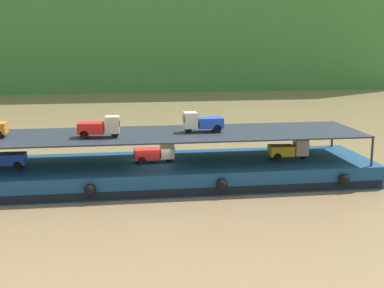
# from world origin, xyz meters

# --- Properties ---
(ground_plane) EXTENTS (400.00, 400.00, 0.00)m
(ground_plane) POSITION_xyz_m (0.00, 0.00, 0.00)
(ground_plane) COLOR olive
(cargo_barge) EXTENTS (30.66, 8.09, 1.50)m
(cargo_barge) POSITION_xyz_m (0.00, -0.03, 0.75)
(cargo_barge) COLOR navy
(cargo_barge) RESTS_ON ground
(cargo_rack) EXTENTS (29.06, 6.71, 2.00)m
(cargo_rack) POSITION_xyz_m (0.00, 0.00, 3.44)
(cargo_rack) COLOR #232833
(cargo_rack) RESTS_ON cargo_barge
(mini_truck_lower_stern) EXTENTS (2.76, 1.23, 1.38)m
(mini_truck_lower_stern) POSITION_xyz_m (-9.74, -0.21, 2.19)
(mini_truck_lower_stern) COLOR #1E47B7
(mini_truck_lower_stern) RESTS_ON cargo_barge
(mini_truck_lower_aft) EXTENTS (2.76, 1.24, 1.38)m
(mini_truck_lower_aft) POSITION_xyz_m (0.21, -0.04, 2.19)
(mini_truck_lower_aft) COLOR red
(mini_truck_lower_aft) RESTS_ON cargo_barge
(mini_truck_lower_mid) EXTENTS (2.79, 1.29, 1.38)m
(mini_truck_lower_mid) POSITION_xyz_m (9.66, -0.45, 2.19)
(mini_truck_lower_mid) COLOR gold
(mini_truck_lower_mid) RESTS_ON cargo_barge
(mini_truck_upper_mid) EXTENTS (2.79, 1.29, 1.38)m
(mini_truck_upper_mid) POSITION_xyz_m (-3.45, -0.78, 4.19)
(mini_truck_upper_mid) COLOR red
(mini_truck_upper_mid) RESTS_ON cargo_rack
(mini_truck_upper_fore) EXTENTS (2.76, 1.23, 1.38)m
(mini_truck_upper_fore) POSITION_xyz_m (3.56, 0.24, 4.19)
(mini_truck_upper_fore) COLOR #1E47B7
(mini_truck_upper_fore) RESTS_ON cargo_rack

